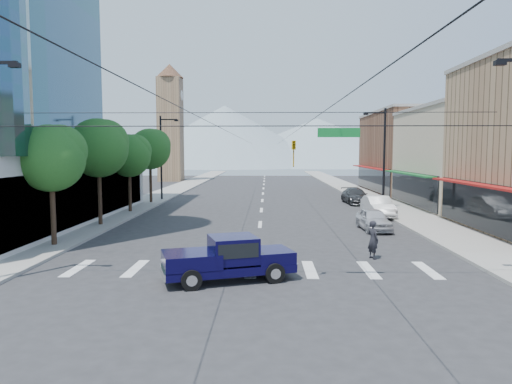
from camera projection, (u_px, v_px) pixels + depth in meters
ground at (255, 279)px, 18.81m from camera, size 160.00×160.00×0.00m
sidewalk_left at (170, 191)px, 58.92m from camera, size 4.00×120.00×0.15m
sidewalk_right at (357, 192)px, 58.35m from camera, size 4.00×120.00×0.15m
shop_mid at (479, 159)px, 41.84m from camera, size 12.00×14.00×9.00m
shop_far at (421, 153)px, 57.72m from camera, size 12.00×18.00×10.00m
clock_tower at (170, 121)px, 80.00m from camera, size 4.80×4.80×20.40m
mountain_left at (225, 136)px, 167.56m from camera, size 80.00×80.00×22.00m
mountain_right at (317, 142)px, 176.86m from camera, size 90.00×90.00×18.00m
tree_near at (54, 156)px, 24.71m from camera, size 3.65×3.64×6.71m
tree_midnear at (101, 146)px, 31.62m from camera, size 4.09×4.09×7.52m
tree_midfar at (131, 154)px, 38.65m from camera, size 3.65×3.64×6.71m
tree_far at (152, 148)px, 45.56m from camera, size 4.09×4.09×7.52m
signal_rig at (259, 167)px, 17.40m from camera, size 21.80×0.20×9.00m
lamp_pole_nw at (162, 154)px, 48.50m from camera, size 2.00×0.25×9.00m
lamp_pole_ne at (383, 155)px, 40.03m from camera, size 2.00×0.25×9.00m
pickup_truck at (228, 258)px, 18.49m from camera, size 5.65×3.46×1.81m
pedestrian at (373, 240)px, 22.23m from camera, size 0.70×0.81×1.89m
parked_car_near at (374, 219)px, 30.33m from camera, size 1.89×4.32×1.45m
parked_car_mid at (378, 206)px, 36.50m from camera, size 1.84×5.12×1.68m
parked_car_far at (356, 196)px, 45.71m from camera, size 2.44×5.35×1.52m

